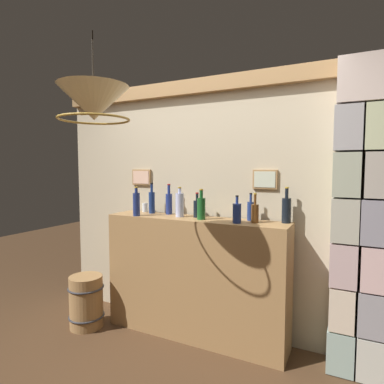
# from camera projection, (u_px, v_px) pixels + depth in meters

# --- Properties ---
(panelled_rear_partition) EXTENTS (3.39, 0.15, 2.49)m
(panelled_rear_partition) POSITION_uv_depth(u_px,v_px,m) (206.00, 197.00, 3.26)
(panelled_rear_partition) COLOR #BCAD8E
(panelled_rear_partition) RESTS_ON ground
(stone_pillar) EXTENTS (0.41, 0.35, 2.43)m
(stone_pillar) POSITION_uv_depth(u_px,v_px,m) (360.00, 220.00, 2.51)
(stone_pillar) COLOR #92A99E
(stone_pillar) RESTS_ON ground
(bar_shelf_unit) EXTENTS (1.77, 0.36, 1.15)m
(bar_shelf_unit) POSITION_uv_depth(u_px,v_px,m) (194.00, 278.00, 3.09)
(bar_shelf_unit) COLOR #9E7547
(bar_shelf_unit) RESTS_ON ground
(liquor_bottle_gin) EXTENTS (0.08, 0.08, 0.29)m
(liquor_bottle_gin) POSITION_uv_depth(u_px,v_px,m) (180.00, 204.00, 3.11)
(liquor_bottle_gin) COLOR #B2BBE5
(liquor_bottle_gin) RESTS_ON bar_shelf_unit
(liquor_bottle_port) EXTENTS (0.08, 0.08, 0.28)m
(liquor_bottle_port) POSITION_uv_depth(u_px,v_px,m) (201.00, 208.00, 2.96)
(liquor_bottle_port) COLOR #1A5322
(liquor_bottle_port) RESTS_ON bar_shelf_unit
(liquor_bottle_brandy) EXTENTS (0.07, 0.07, 0.29)m
(liquor_bottle_brandy) POSITION_uv_depth(u_px,v_px,m) (136.00, 204.00, 3.17)
(liquor_bottle_brandy) COLOR navy
(liquor_bottle_brandy) RESTS_ON bar_shelf_unit
(liquor_bottle_tequila) EXTENTS (0.07, 0.07, 0.24)m
(liquor_bottle_tequila) POSITION_uv_depth(u_px,v_px,m) (197.00, 208.00, 3.09)
(liquor_bottle_tequila) COLOR black
(liquor_bottle_tequila) RESTS_ON bar_shelf_unit
(liquor_bottle_vermouth) EXTENTS (0.07, 0.07, 0.24)m
(liquor_bottle_vermouth) POSITION_uv_depth(u_px,v_px,m) (237.00, 213.00, 2.76)
(liquor_bottle_vermouth) COLOR navy
(liquor_bottle_vermouth) RESTS_ON bar_shelf_unit
(liquor_bottle_rye) EXTENTS (0.07, 0.07, 0.31)m
(liquor_bottle_rye) POSITION_uv_depth(u_px,v_px,m) (169.00, 203.00, 3.29)
(liquor_bottle_rye) COLOR navy
(liquor_bottle_rye) RESTS_ON bar_shelf_unit
(liquor_bottle_amaro) EXTENTS (0.06, 0.06, 0.32)m
(liquor_bottle_amaro) POSITION_uv_depth(u_px,v_px,m) (152.00, 202.00, 3.36)
(liquor_bottle_amaro) COLOR navy
(liquor_bottle_amaro) RESTS_ON bar_shelf_unit
(liquor_bottle_mezcal) EXTENTS (0.08, 0.08, 0.31)m
(liquor_bottle_mezcal) POSITION_uv_depth(u_px,v_px,m) (286.00, 209.00, 2.77)
(liquor_bottle_mezcal) COLOR black
(liquor_bottle_mezcal) RESTS_ON bar_shelf_unit
(liquor_bottle_whiskey) EXTENTS (0.06, 0.06, 0.25)m
(liquor_bottle_whiskey) POSITION_uv_depth(u_px,v_px,m) (251.00, 210.00, 2.90)
(liquor_bottle_whiskey) COLOR navy
(liquor_bottle_whiskey) RESTS_ON bar_shelf_unit
(liquor_bottle_scotch) EXTENTS (0.06, 0.06, 0.26)m
(liquor_bottle_scotch) POSITION_uv_depth(u_px,v_px,m) (255.00, 213.00, 2.78)
(liquor_bottle_scotch) COLOR #573315
(liquor_bottle_scotch) RESTS_ON bar_shelf_unit
(glass_tumbler_rocks) EXTENTS (0.06, 0.06, 0.10)m
(glass_tumbler_rocks) POSITION_uv_depth(u_px,v_px,m) (145.00, 208.00, 3.46)
(glass_tumbler_rocks) COLOR silver
(glass_tumbler_rocks) RESTS_ON bar_shelf_unit
(pendant_lamp) EXTENTS (0.50, 0.50, 0.61)m
(pendant_lamp) POSITION_uv_depth(u_px,v_px,m) (94.00, 104.00, 2.25)
(pendant_lamp) COLOR beige
(wooden_barrel) EXTENTS (0.36, 0.36, 0.53)m
(wooden_barrel) POSITION_uv_depth(u_px,v_px,m) (86.00, 301.00, 3.29)
(wooden_barrel) COLOR #9E7547
(wooden_barrel) RESTS_ON ground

